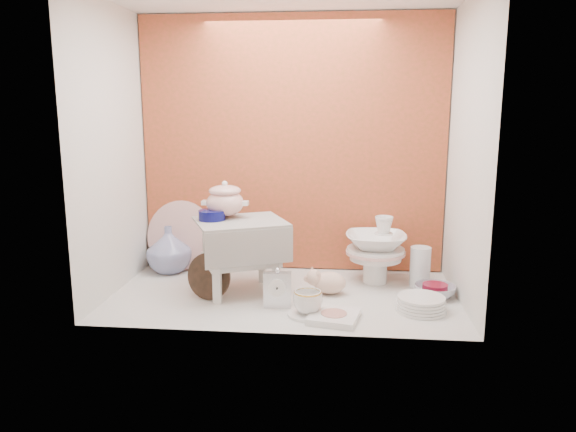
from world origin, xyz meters
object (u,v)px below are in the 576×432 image
plush_pig (329,282)px  porcelain_tower (376,249)px  blue_white_vase (169,249)px  gold_rim_teacup (308,302)px  soup_tureen (225,199)px  crystal_bowl (435,291)px  step_stool (241,257)px  mantel_clock (277,288)px  dinner_plate_stack (421,304)px  floral_platter (180,235)px

plush_pig → porcelain_tower: porcelain_tower is taller
blue_white_vase → gold_rim_teacup: size_ratio=2.01×
blue_white_vase → plush_pig: (0.96, -0.31, -0.07)m
gold_rim_teacup → porcelain_tower: (0.35, 0.53, 0.12)m
soup_tureen → porcelain_tower: bearing=11.5°
crystal_bowl → porcelain_tower: porcelain_tower is taller
step_stool → porcelain_tower: 0.76m
mantel_clock → dinner_plate_stack: bearing=-1.9°
dinner_plate_stack → soup_tureen: bearing=165.5°
mantel_clock → blue_white_vase: bearing=140.6°
step_stool → soup_tureen: bearing=120.0°
gold_rim_teacup → plush_pig: bearing=72.9°
soup_tureen → blue_white_vase: (-0.40, 0.25, -0.35)m
floral_platter → dinner_plate_stack: 1.50m
gold_rim_teacup → porcelain_tower: 0.65m
gold_rim_teacup → porcelain_tower: size_ratio=0.36×
step_stool → mantel_clock: 0.32m
blue_white_vase → crystal_bowl: blue_white_vase is taller
blue_white_vase → plush_pig: blue_white_vase is taller
blue_white_vase → gold_rim_teacup: blue_white_vase is taller
soup_tureen → plush_pig: bearing=-6.0°
floral_platter → step_stool: bearing=-41.5°
step_stool → blue_white_vase: step_stool is taller
plush_pig → porcelain_tower: bearing=54.5°
mantel_clock → crystal_bowl: bearing=12.4°
soup_tureen → mantel_clock: size_ratio=1.21×
mantel_clock → crystal_bowl: (0.80, 0.22, -0.07)m
gold_rim_teacup → dinner_plate_stack: size_ratio=0.57×
floral_platter → crystal_bowl: size_ratio=2.02×
blue_white_vase → dinner_plate_stack: 1.50m
floral_platter → porcelain_tower: bearing=-8.0°
plush_pig → gold_rim_teacup: 0.33m
floral_platter → porcelain_tower: (1.17, -0.16, -0.02)m
floral_platter → plush_pig: (0.92, -0.39, -0.14)m
floral_platter → porcelain_tower: floral_platter is taller
mantel_clock → dinner_plate_stack: 0.70m
soup_tureen → dinner_plate_stack: bearing=-14.5°
porcelain_tower → soup_tureen: bearing=-168.5°
dinner_plate_stack → porcelain_tower: (-0.20, 0.43, 0.15)m
soup_tureen → floral_platter: (-0.35, 0.33, -0.28)m
mantel_clock → plush_pig: size_ratio=0.90×
soup_tureen → crystal_bowl: soup_tureen is taller
step_stool → plush_pig: 0.49m
mantel_clock → porcelain_tower: bearing=38.2°
step_stool → dinner_plate_stack: size_ratio=1.84×
soup_tureen → crystal_bowl: (1.11, -0.06, -0.46)m
crystal_bowl → blue_white_vase: bearing=168.7°
step_stool → crystal_bowl: step_stool is taller
dinner_plate_stack → porcelain_tower: size_ratio=0.64×
step_stool → gold_rim_teacup: size_ratio=3.24×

